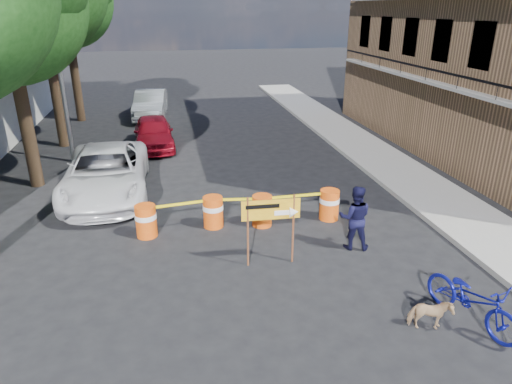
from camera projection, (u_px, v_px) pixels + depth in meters
name	position (u px, v px, depth m)	size (l,w,h in m)	color
ground	(271.00, 269.00, 10.89)	(120.00, 120.00, 0.00)	black
sidewalk_east	(394.00, 169.00, 17.42)	(2.40, 40.00, 0.15)	gray
tree_mid_a	(4.00, 0.00, 13.77)	(5.25, 5.00, 8.68)	#332316
streetlamp	(58.00, 49.00, 16.80)	(1.25, 0.18, 8.00)	gray
barrel_far_left	(146.00, 220.00, 12.30)	(0.58, 0.58, 0.90)	#DF440D
barrel_mid_left	(213.00, 211.00, 12.84)	(0.58, 0.58, 0.90)	#DF440D
barrel_mid_right	(262.00, 210.00, 12.92)	(0.58, 0.58, 0.90)	#DF440D
barrel_far_right	(329.00, 204.00, 13.31)	(0.58, 0.58, 0.90)	#DF440D
detour_sign	(278.00, 215.00, 10.67)	(1.39, 0.27, 1.79)	#592D19
pedestrian	(355.00, 218.00, 11.57)	(0.83, 0.65, 1.70)	black
bicycle	(477.00, 277.00, 8.66)	(0.73, 1.10, 2.10)	#121793
dog	(430.00, 315.00, 8.75)	(0.36, 0.79, 0.67)	tan
suv_white	(106.00, 173.00, 14.91)	(2.59, 5.62, 1.56)	silver
sedan_red	(154.00, 132.00, 20.02)	(1.65, 4.09, 1.39)	maroon
sedan_silver	(150.00, 104.00, 25.49)	(1.60, 4.57, 1.51)	silver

